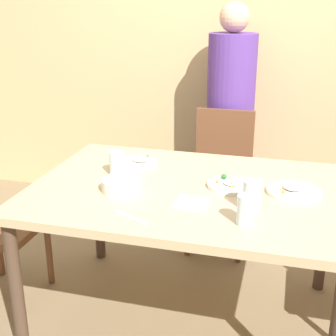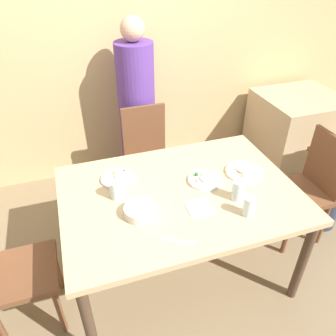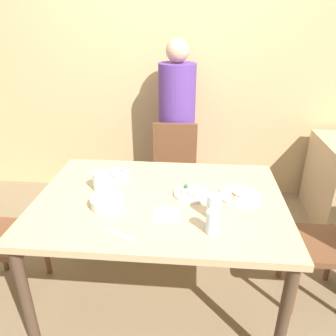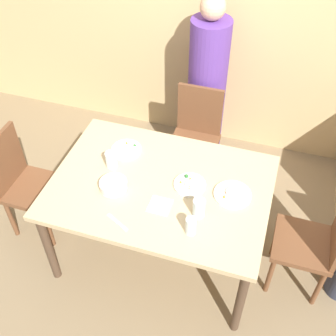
{
  "view_description": "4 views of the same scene",
  "coord_description": "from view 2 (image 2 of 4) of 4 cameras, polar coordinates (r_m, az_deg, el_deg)",
  "views": [
    {
      "loc": [
        0.44,
        -1.99,
        1.57
      ],
      "look_at": [
        -0.13,
        0.1,
        0.79
      ],
      "focal_mm": 50.0,
      "sensor_mm": 36.0,
      "label": 1
    },
    {
      "loc": [
        -0.58,
        -1.49,
        2.03
      ],
      "look_at": [
        -0.07,
        0.03,
        0.92
      ],
      "focal_mm": 35.0,
      "sensor_mm": 36.0,
      "label": 2
    },
    {
      "loc": [
        0.2,
        -1.68,
        1.72
      ],
      "look_at": [
        0.05,
        -0.04,
        0.95
      ],
      "focal_mm": 35.0,
      "sensor_mm": 36.0,
      "label": 3
    },
    {
      "loc": [
        0.63,
        -1.82,
        2.8
      ],
      "look_at": [
        0.06,
        -0.01,
        0.93
      ],
      "focal_mm": 45.0,
      "sensor_mm": 36.0,
      "label": 4
    }
  ],
  "objects": [
    {
      "name": "background_table",
      "position": [
        3.78,
        21.2,
        6.36
      ],
      "size": [
        0.8,
        0.75,
        0.74
      ],
      "color": "tan",
      "rests_on": "ground_plane"
    },
    {
      "name": "wall_back",
      "position": [
        3.13,
        -8.04,
        22.06
      ],
      "size": [
        10.0,
        0.06,
        2.7
      ],
      "color": "tan",
      "rests_on": "ground_plane"
    },
    {
      "name": "bowl_curry",
      "position": [
        1.88,
        -4.89,
        -7.39
      ],
      "size": [
        0.19,
        0.19,
        0.06
      ],
      "color": "silver",
      "rests_on": "dining_table"
    },
    {
      "name": "chair_empty_left",
      "position": [
        2.17,
        -26.33,
        -15.61
      ],
      "size": [
        0.4,
        0.4,
        0.9
      ],
      "rotation": [
        0.0,
        0.0,
        1.57
      ],
      "color": "brown",
      "rests_on": "ground_plane"
    },
    {
      "name": "fork_steel",
      "position": [
        1.75,
        1.69,
        -12.62
      ],
      "size": [
        0.17,
        0.1,
        0.01
      ],
      "color": "silver",
      "rests_on": "dining_table"
    },
    {
      "name": "person_adult",
      "position": [
        3.05,
        -5.35,
        9.24
      ],
      "size": [
        0.33,
        0.33,
        1.56
      ],
      "color": "#5B3893",
      "rests_on": "ground_plane"
    },
    {
      "name": "ground_plane",
      "position": [
        2.58,
        1.73,
        -16.97
      ],
      "size": [
        10.0,
        10.0,
        0.0
      ],
      "primitive_type": "plane",
      "color": "#847051"
    },
    {
      "name": "glass_water_short",
      "position": [
        1.91,
        13.92,
        -6.51
      ],
      "size": [
        0.07,
        0.07,
        0.12
      ],
      "color": "silver",
      "rests_on": "dining_table"
    },
    {
      "name": "plate_rice_child",
      "position": [
        2.17,
        -8.6,
        -1.68
      ],
      "size": [
        0.22,
        0.22,
        0.04
      ],
      "color": "white",
      "rests_on": "dining_table"
    },
    {
      "name": "chair_adult_spot",
      "position": [
        2.88,
        -3.48,
        2.27
      ],
      "size": [
        0.4,
        0.4,
        0.9
      ],
      "color": "brown",
      "rests_on": "ground_plane"
    },
    {
      "name": "glass_water_center",
      "position": [
        2.0,
        -8.94,
        -3.76
      ],
      "size": [
        0.08,
        0.08,
        0.12
      ],
      "color": "silver",
      "rests_on": "dining_table"
    },
    {
      "name": "plate_noodles",
      "position": [
        2.26,
        13.09,
        -0.59
      ],
      "size": [
        0.25,
        0.25,
        0.05
      ],
      "color": "white",
      "rests_on": "dining_table"
    },
    {
      "name": "plate_rice_adult",
      "position": [
        2.14,
        6.39,
        -2.05
      ],
      "size": [
        0.22,
        0.22,
        0.05
      ],
      "color": "white",
      "rests_on": "dining_table"
    },
    {
      "name": "napkin_folded",
      "position": [
        1.94,
        5.43,
        -6.87
      ],
      "size": [
        0.14,
        0.14,
        0.01
      ],
      "color": "white",
      "rests_on": "dining_table"
    },
    {
      "name": "glass_water_tall",
      "position": [
        2.0,
        12.14,
        -3.79
      ],
      "size": [
        0.08,
        0.08,
        0.13
      ],
      "color": "silver",
      "rests_on": "dining_table"
    },
    {
      "name": "dining_table",
      "position": [
        2.1,
        2.04,
        -5.68
      ],
      "size": [
        1.47,
        1.04,
        0.74
      ],
      "color": "tan",
      "rests_on": "ground_plane"
    },
    {
      "name": "chair_child_spot",
      "position": [
        2.73,
        23.2,
        -2.85
      ],
      "size": [
        0.4,
        0.4,
        0.9
      ],
      "rotation": [
        0.0,
        0.0,
        -1.57
      ],
      "color": "brown",
      "rests_on": "ground_plane"
    }
  ]
}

